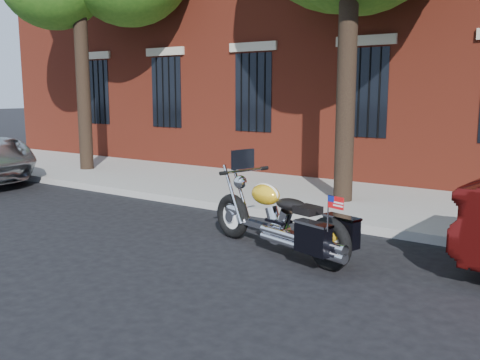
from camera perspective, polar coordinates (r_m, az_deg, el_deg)
The scene contains 4 objects.
ground at distance 8.36m, azimuth -0.49°, elevation -6.08°, with size 120.00×120.00×0.00m, color black.
curb at distance 9.46m, azimuth 4.34°, elevation -3.78°, with size 40.00×0.16×0.15m, color gray.
sidewalk at distance 11.09m, azimuth 9.27°, elevation -1.91°, with size 40.00×3.60×0.15m, color gray.
motorcycle at distance 7.36m, azimuth 4.59°, elevation -4.49°, with size 2.58×1.28×1.39m.
Camera 1 is at (4.64, -6.58, 2.24)m, focal length 40.00 mm.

